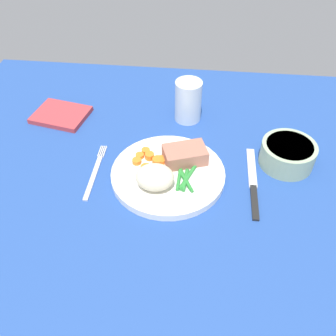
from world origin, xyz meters
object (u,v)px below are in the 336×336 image
object	(u,v)px
dinner_plate	(168,174)
water_glass	(188,104)
napkin	(61,115)
salad_bowl	(288,153)
fork	(95,172)
meat_portion	(185,155)
knife	(253,184)

from	to	relation	value
dinner_plate	water_glass	bearing A→B (deg)	82.86
napkin	salad_bowl	bearing A→B (deg)	-12.09
salad_bowl	napkin	size ratio (longest dim) A/B	0.90
fork	dinner_plate	bearing A→B (deg)	-0.83
dinner_plate	meat_portion	world-z (taller)	meat_portion
salad_bowl	napkin	distance (cm)	55.31
fork	napkin	size ratio (longest dim) A/B	1.29
knife	napkin	bearing A→B (deg)	157.96
fork	water_glass	world-z (taller)	water_glass
fork	salad_bowl	bearing A→B (deg)	8.25
salad_bowl	water_glass	bearing A→B (deg)	147.38
meat_portion	napkin	size ratio (longest dim) A/B	0.69
knife	salad_bowl	xyz separation A→B (cm)	(7.36, 7.21, 2.74)
fork	water_glass	distance (cm)	28.53
knife	water_glass	bearing A→B (deg)	124.77
knife	salad_bowl	bearing A→B (deg)	44.29
salad_bowl	fork	bearing A→B (deg)	-169.98
water_glass	salad_bowl	xyz separation A→B (cm)	(22.39, -14.33, -1.44)
water_glass	meat_portion	bearing A→B (deg)	-88.21
meat_portion	knife	distance (cm)	15.33
dinner_plate	fork	distance (cm)	15.62
fork	knife	world-z (taller)	knife
meat_portion	water_glass	bearing A→B (deg)	91.79
meat_portion	dinner_plate	bearing A→B (deg)	-130.60
dinner_plate	knife	world-z (taller)	dinner_plate
dinner_plate	napkin	bearing A→B (deg)	147.46
knife	water_glass	world-z (taller)	water_glass
fork	knife	xyz separation A→B (cm)	(33.30, -0.03, -0.00)
fork	meat_portion	bearing A→B (deg)	10.24
meat_portion	fork	xyz separation A→B (cm)	(-18.82, -4.00, -3.03)
water_glass	salad_bowl	bearing A→B (deg)	-32.62
dinner_plate	napkin	distance (cm)	34.39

